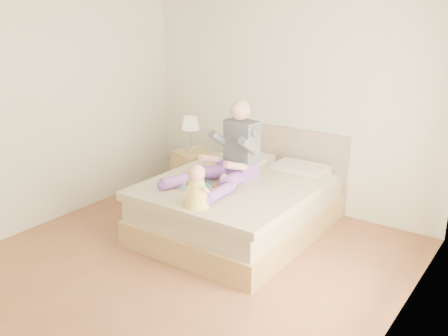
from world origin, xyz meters
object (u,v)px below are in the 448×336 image
Objects in this scene: bed at (242,203)px; nightstand at (195,173)px; tray at (204,187)px; baby at (197,189)px; adult at (230,157)px.

bed is 1.23m from nightstand.
baby is at bearing -63.25° from tray.
nightstand is at bearing 154.29° from adult.
tray is at bearing -92.10° from adult.
bed is 3.57× the size of nightstand.
bed is at bearing -6.50° from nightstand.
bed is 1.03m from baby.
baby reaches higher than bed.
nightstand is 1.47m from tray.
bed reaches higher than tray.
nightstand is at bearing 131.09° from baby.
nightstand is (-1.11, 0.53, -0.01)m from bed.
bed is 4.74× the size of tray.
nightstand is 1.94m from baby.
baby is (0.08, -0.92, 0.46)m from bed.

